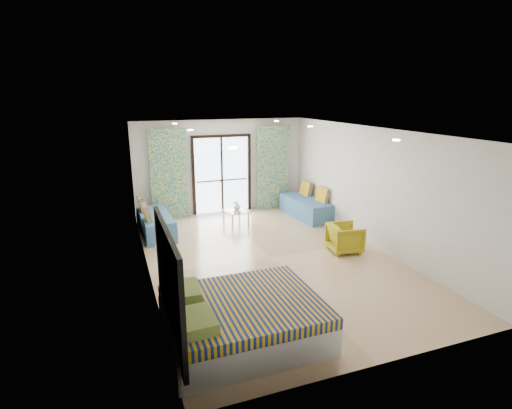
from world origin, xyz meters
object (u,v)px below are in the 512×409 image
object	(u,v)px
daybed_left	(155,223)
coffee_table	(236,212)
bed	(242,319)
armchair	(345,237)
daybed_right	(306,207)

from	to	relation	value
daybed_left	coffee_table	xyz separation A→B (m)	(2.14, 0.05, 0.05)
daybed_left	coffee_table	bearing A→B (deg)	-1.58
bed	armchair	bearing A→B (deg)	36.29
bed	daybed_left	distance (m)	5.02
coffee_table	armchair	world-z (taller)	armchair
bed	armchair	distance (m)	3.96
bed	coffee_table	size ratio (longest dim) A/B	3.25
daybed_left	armchair	xyz separation A→B (m)	(3.83, -2.64, 0.06)
coffee_table	armchair	size ratio (longest dim) A/B	0.97
daybed_left	coffee_table	distance (m)	2.14
coffee_table	bed	bearing A→B (deg)	-106.58
daybed_left	daybed_right	distance (m)	4.23
bed	daybed_right	world-z (taller)	daybed_right
daybed_left	daybed_right	xyz separation A→B (m)	(4.23, 0.01, 0.01)
daybed_left	bed	bearing A→B (deg)	-85.67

